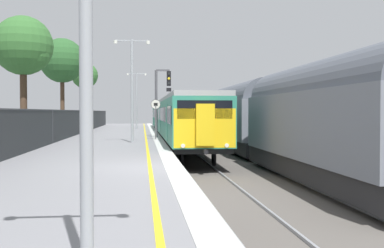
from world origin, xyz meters
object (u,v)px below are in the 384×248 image
at_px(commuter_train_at_platform, 175,117).
at_px(freight_train_adjacent_track, 240,115).
at_px(speed_limit_sign, 156,114).
at_px(background_tree_back, 84,77).
at_px(background_tree_right, 61,62).
at_px(platform_lamp_far, 137,96).
at_px(platform_lamp_mid, 132,82).
at_px(signal_gantry, 160,95).
at_px(background_tree_left, 25,48).

relative_size(commuter_train_at_platform, freight_train_adjacent_track, 0.88).
height_order(speed_limit_sign, background_tree_back, background_tree_back).
distance_m(speed_limit_sign, background_tree_right, 19.02).
bearing_deg(background_tree_back, platform_lamp_far, -41.90).
bearing_deg(platform_lamp_mid, speed_limit_sign, 63.74).
relative_size(commuter_train_at_platform, signal_gantry, 8.57).
xyz_separation_m(platform_lamp_far, background_tree_left, (-6.25, -19.97, 2.11)).
height_order(platform_lamp_mid, platform_lamp_far, platform_lamp_mid).
xyz_separation_m(commuter_train_at_platform, background_tree_right, (-10.27, 6.44, 5.14)).
xyz_separation_m(freight_train_adjacent_track, background_tree_left, (-13.50, -3.44, 3.98)).
height_order(commuter_train_at_platform, platform_lamp_far, platform_lamp_far).
bearing_deg(background_tree_right, freight_train_adjacent_track, -44.05).
bearing_deg(speed_limit_sign, freight_train_adjacent_track, 23.47).
xyz_separation_m(commuter_train_at_platform, background_tree_left, (-9.50, -10.81, 4.20)).
relative_size(commuter_train_at_platform, speed_limit_sign, 15.78).
bearing_deg(signal_gantry, background_tree_back, 109.21).
bearing_deg(background_tree_right, background_tree_back, 81.64).
relative_size(commuter_train_at_platform, background_tree_right, 4.53).
relative_size(freight_train_adjacent_track, platform_lamp_far, 7.84).
bearing_deg(signal_gantry, commuter_train_at_platform, 79.04).
bearing_deg(background_tree_back, background_tree_right, -98.36).
bearing_deg(freight_train_adjacent_track, background_tree_right, 135.95).
xyz_separation_m(freight_train_adjacent_track, background_tree_back, (-13.11, 21.79, 4.12)).
xyz_separation_m(commuter_train_at_platform, background_tree_back, (-9.10, 14.41, 4.35)).
distance_m(commuter_train_at_platform, background_tree_back, 17.59).
bearing_deg(background_tree_back, platform_lamp_mid, -77.83).
xyz_separation_m(background_tree_left, background_tree_right, (-0.78, 17.25, 0.94)).
bearing_deg(signal_gantry, freight_train_adjacent_track, 1.58).
relative_size(background_tree_left, background_tree_back, 1.02).
bearing_deg(commuter_train_at_platform, background_tree_back, 122.27).
bearing_deg(platform_lamp_mid, background_tree_left, 162.80).
relative_size(speed_limit_sign, platform_lamp_mid, 0.43).
bearing_deg(speed_limit_sign, platform_lamp_far, 94.20).
height_order(speed_limit_sign, background_tree_left, background_tree_left).
relative_size(speed_limit_sign, background_tree_right, 0.29).
distance_m(freight_train_adjacent_track, platform_lamp_far, 18.15).
relative_size(commuter_train_at_platform, platform_lamp_mid, 6.77).
bearing_deg(platform_lamp_mid, background_tree_right, 110.12).
height_order(platform_lamp_mid, background_tree_back, background_tree_back).
height_order(signal_gantry, background_tree_right, background_tree_right).
distance_m(commuter_train_at_platform, speed_limit_sign, 10.09).
height_order(speed_limit_sign, platform_lamp_far, platform_lamp_far).
distance_m(speed_limit_sign, background_tree_back, 25.70).
distance_m(signal_gantry, background_tree_right, 16.89).
bearing_deg(background_tree_back, signal_gantry, -70.79).
relative_size(platform_lamp_mid, platform_lamp_far, 1.02).
distance_m(commuter_train_at_platform, platform_lamp_far, 9.94).
distance_m(signal_gantry, background_tree_left, 9.07).
height_order(platform_lamp_mid, background_tree_right, background_tree_right).
xyz_separation_m(commuter_train_at_platform, signal_gantry, (-1.46, -7.52, 1.60)).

